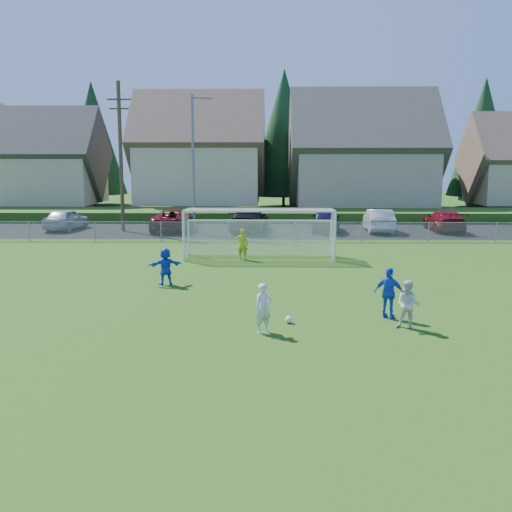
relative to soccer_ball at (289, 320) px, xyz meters
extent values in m
plane|color=#193D0C|center=(-1.08, -3.96, -0.11)|extent=(160.00, 160.00, 0.00)
plane|color=black|center=(-1.08, 23.54, -0.10)|extent=(60.00, 60.00, 0.00)
cube|color=#1E420F|center=(-1.08, 31.04, 0.29)|extent=(70.00, 6.00, 0.80)
sphere|color=white|center=(0.00, 0.00, 0.00)|extent=(0.22, 0.22, 0.22)
imported|color=silver|center=(-0.76, -1.00, 0.60)|extent=(0.62, 0.55, 1.43)
imported|color=silver|center=(3.45, -0.53, 0.61)|extent=(0.84, 0.75, 1.43)
imported|color=blue|center=(3.13, 0.67, 0.69)|extent=(1.01, 0.78, 1.59)
imported|color=blue|center=(-4.67, 5.54, 0.62)|extent=(1.42, 0.90, 1.46)
imported|color=#B0C417|center=(-1.90, 11.54, 0.65)|extent=(0.61, 0.46, 1.52)
imported|color=#B3B8BC|center=(-14.74, 23.77, 0.64)|extent=(2.31, 4.57, 1.49)
imported|color=#5C0A15|center=(-7.15, 23.35, 0.64)|extent=(2.56, 5.45, 1.51)
imported|color=black|center=(-1.94, 23.20, 0.66)|extent=(2.80, 5.56, 1.55)
imported|color=#14123F|center=(3.31, 23.07, 0.67)|extent=(2.31, 4.75, 1.56)
imported|color=beige|center=(6.86, 23.03, 0.66)|extent=(1.82, 4.73, 1.54)
imported|color=maroon|center=(11.43, 23.48, 0.61)|extent=(2.18, 5.03, 1.44)
cylinder|color=white|center=(-4.73, 11.04, 1.11)|extent=(0.12, 0.12, 2.44)
cylinder|color=white|center=(2.57, 11.04, 1.11)|extent=(0.12, 0.12, 2.44)
cylinder|color=white|center=(-1.08, 11.04, 2.33)|extent=(7.30, 0.12, 0.12)
cylinder|color=white|center=(-4.73, 12.84, 0.79)|extent=(0.08, 0.08, 1.80)
cylinder|color=white|center=(2.57, 12.84, 0.79)|extent=(0.08, 0.08, 1.80)
cylinder|color=white|center=(-1.08, 12.84, 1.69)|extent=(7.30, 0.08, 0.08)
cube|color=silver|center=(-1.08, 12.84, 0.79)|extent=(7.30, 0.02, 1.80)
cube|color=silver|center=(-4.73, 11.94, 1.11)|extent=(0.02, 1.80, 2.44)
cube|color=silver|center=(2.57, 11.94, 1.11)|extent=(0.02, 1.80, 2.44)
cube|color=silver|center=(-1.08, 11.94, 2.33)|extent=(7.30, 1.80, 0.02)
cube|color=gray|center=(-1.08, 18.04, 1.06)|extent=(52.00, 0.03, 0.03)
cube|color=gray|center=(-1.08, 18.04, 0.49)|extent=(52.00, 0.02, 1.14)
cylinder|color=gray|center=(-1.08, 18.04, 0.49)|extent=(0.06, 0.06, 1.20)
cylinder|color=slate|center=(-5.58, 22.04, 4.39)|extent=(0.18, 0.18, 9.00)
cylinder|color=slate|center=(-5.08, 22.04, 8.69)|extent=(1.20, 0.12, 0.12)
cube|color=slate|center=(-4.48, 22.04, 8.64)|extent=(0.36, 0.18, 0.12)
cylinder|color=#473321|center=(-10.58, 23.04, 4.89)|extent=(0.26, 0.26, 10.00)
cube|color=#473321|center=(-10.58, 23.04, 8.69)|extent=(1.60, 0.10, 0.10)
cube|color=#473321|center=(-10.58, 23.04, 8.09)|extent=(1.30, 0.10, 0.10)
cube|color=tan|center=(-21.08, 38.04, 2.94)|extent=(9.00, 8.00, 4.50)
pyramid|color=#423D38|center=(-21.08, 38.04, 9.60)|extent=(9.90, 8.80, 4.41)
cube|color=#C6B58E|center=(-7.08, 39.04, 3.44)|extent=(11.00, 9.00, 5.50)
pyramid|color=brown|center=(-7.08, 39.04, 11.15)|extent=(12.10, 9.90, 4.96)
cube|color=tan|center=(7.92, 38.04, 3.19)|extent=(12.00, 10.00, 5.00)
pyramid|color=#4C473F|center=(7.92, 38.04, 11.21)|extent=(13.20, 11.00, 5.52)
cylinder|color=#382616|center=(-19.08, 46.04, 0.49)|extent=(0.30, 0.30, 1.20)
cone|color=#143819|center=(-19.08, 46.04, 6.94)|extent=(6.76, 6.76, 11.70)
cylinder|color=#382616|center=(-9.08, 47.04, 0.49)|extent=(0.30, 0.30, 1.20)
cone|color=#143819|center=(-9.08, 47.04, 6.49)|extent=(6.24, 6.24, 10.80)
cylinder|color=#382616|center=(0.92, 44.04, 0.49)|extent=(0.30, 0.30, 1.20)
cone|color=#143819|center=(0.92, 44.04, 7.39)|extent=(7.28, 7.28, 12.60)
cylinder|color=#382616|center=(10.92, 46.04, 1.87)|extent=(0.36, 0.36, 3.96)
sphere|color=#2B5B19|center=(10.92, 46.04, 6.71)|extent=(8.36, 8.36, 8.36)
cylinder|color=#382616|center=(20.92, 44.04, 0.49)|extent=(0.30, 0.30, 1.20)
cone|color=#143819|center=(20.92, 44.04, 6.94)|extent=(6.76, 6.76, 11.70)
camera|label=1|loc=(-0.63, -17.54, 4.81)|focal=42.00mm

